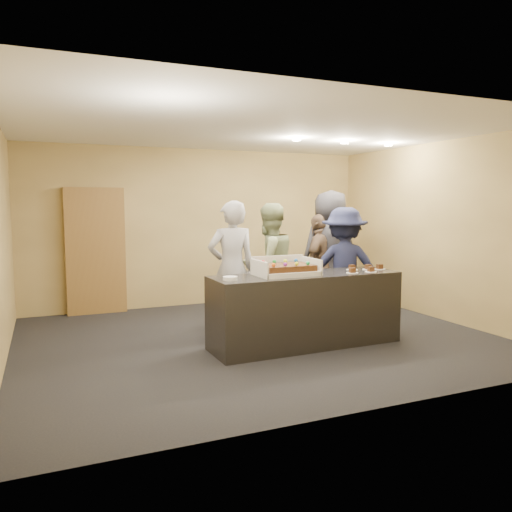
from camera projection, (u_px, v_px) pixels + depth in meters
The scene contains 17 objects.
room at pixel (259, 236), 6.44m from camera, with size 6.04×6.00×2.70m.
serving_counter at pixel (306, 310), 6.20m from camera, with size 2.40×0.70×0.90m, color black.
storage_cabinet at pixel (96, 251), 7.97m from camera, with size 0.92×0.15×2.02m, color brown.
cake_box at pixel (285, 271), 6.07m from camera, with size 0.73×0.51×0.22m.
sheet_cake at pixel (286, 267), 6.04m from camera, with size 0.63×0.43×0.12m.
plate_stack at pixel (230, 278), 5.65m from camera, with size 0.17×0.17×0.04m, color white.
slice_a at pixel (352, 271), 6.21m from camera, with size 0.15×0.15×0.07m.
slice_b at pixel (352, 268), 6.52m from camera, with size 0.15×0.15×0.07m.
slice_c at pixel (371, 270), 6.31m from camera, with size 0.15×0.15×0.07m.
slice_d at pixel (368, 268), 6.54m from camera, with size 0.15×0.15×0.07m.
slice_e at pixel (380, 268), 6.58m from camera, with size 0.15×0.15×0.07m.
person_server_grey at pixel (232, 268), 6.67m from camera, with size 0.66×0.43×1.80m, color #A4A3A8.
person_sage_man at pixel (269, 265), 7.18m from camera, with size 0.86×0.67×1.77m, color #98A574.
person_navy_man at pixel (344, 268), 7.04m from camera, with size 1.11×0.64×1.71m, color #1C2143.
person_brown_extra at pixel (319, 264), 7.93m from camera, with size 0.94×0.39×1.60m, color brown.
person_dark_suit at pixel (330, 252), 8.01m from camera, with size 0.97×0.63×1.98m, color #28282D.
ceiling_spotlights at pixel (344, 142), 7.38m from camera, with size 1.72×0.12×0.03m.
Camera 1 is at (-2.55, -5.90, 1.76)m, focal length 35.00 mm.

